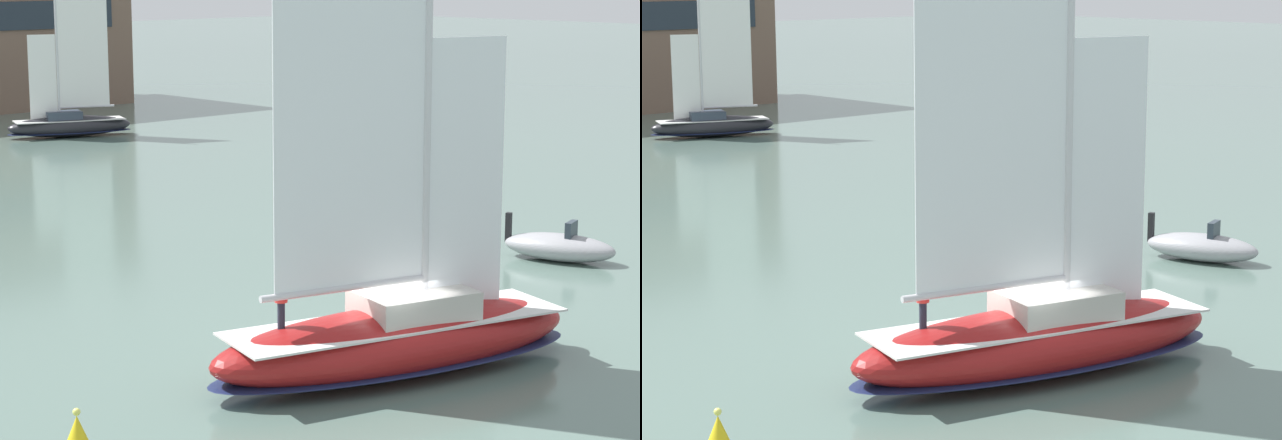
# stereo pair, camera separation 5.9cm
# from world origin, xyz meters

# --- Properties ---
(ground_plane) EXTENTS (400.00, 400.00, 0.00)m
(ground_plane) POSITION_xyz_m (0.00, 0.00, 0.00)
(ground_plane) COLOR slate
(sailboat_main) EXTENTS (11.58, 6.02, 15.32)m
(sailboat_main) POSITION_xyz_m (0.02, -0.00, 1.19)
(sailboat_main) COLOR maroon
(sailboat_main) RESTS_ON ground
(sailboat_moored_mid_channel) EXTENTS (8.50, 5.07, 11.31)m
(sailboat_moored_mid_channel) POSITION_xyz_m (20.73, 48.46, 0.92)
(sailboat_moored_mid_channel) COLOR #232328
(sailboat_moored_mid_channel) RESTS_ON ground
(motor_tender) EXTENTS (2.94, 4.65, 1.66)m
(motor_tender) POSITION_xyz_m (14.42, 4.88, 0.54)
(motor_tender) COLOR #99999E
(motor_tender) RESTS_ON ground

